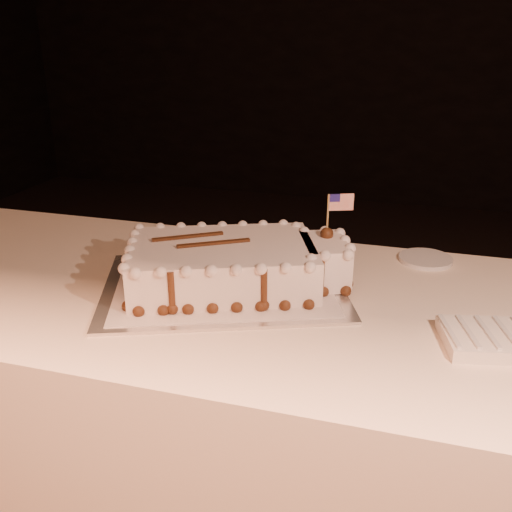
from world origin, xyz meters
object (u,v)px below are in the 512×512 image
(banquet_table, at_px, (278,432))
(side_plate, at_px, (425,259))
(cake_board, at_px, (223,286))
(napkin_stack, at_px, (496,339))
(sheet_cake, at_px, (236,264))

(banquet_table, distance_m, side_plate, 0.59)
(cake_board, relative_size, side_plate, 4.02)
(napkin_stack, height_order, side_plate, napkin_stack)
(cake_board, distance_m, napkin_stack, 0.60)
(sheet_cake, bearing_deg, banquet_table, -13.90)
(cake_board, xyz_separation_m, side_plate, (0.45, 0.30, 0.00))
(napkin_stack, relative_size, side_plate, 1.62)
(side_plate, bearing_deg, cake_board, -146.30)
(sheet_cake, height_order, napkin_stack, sheet_cake)
(napkin_stack, bearing_deg, sheet_cake, 168.79)
(banquet_table, bearing_deg, side_plate, 45.78)
(banquet_table, distance_m, sheet_cake, 0.45)
(sheet_cake, height_order, side_plate, sheet_cake)
(sheet_cake, bearing_deg, side_plate, 34.37)
(sheet_cake, xyz_separation_m, napkin_stack, (0.56, -0.11, -0.05))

